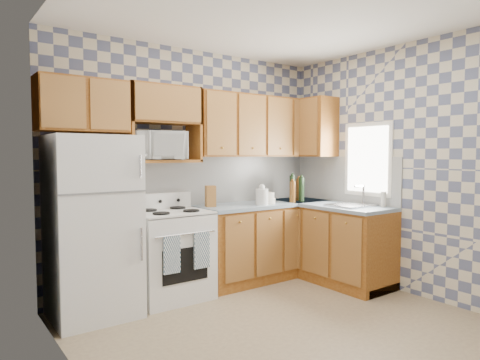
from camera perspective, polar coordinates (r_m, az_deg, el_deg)
name	(u,v)px	position (r m, az deg, el deg)	size (l,w,h in m)	color
floor	(286,327)	(3.98, 6.11, -18.87)	(3.40, 3.40, 0.00)	#7B654D
back_wall	(193,168)	(4.98, -6.23, 1.61)	(3.40, 0.02, 2.70)	slate
right_wall	(403,169)	(4.99, 20.87, 1.40)	(0.02, 3.20, 2.70)	slate
backsplash_back	(223,180)	(5.19, -2.33, 0.04)	(2.60, 0.01, 0.56)	silver
backsplash_right	(344,179)	(5.46, 13.73, 0.11)	(0.01, 1.60, 0.56)	silver
refrigerator	(93,227)	(4.20, -19.07, -5.90)	(0.75, 0.70, 1.68)	white
stove_body	(170,256)	(4.60, -9.27, -9.92)	(0.76, 0.65, 0.90)	white
cooktop	(170,212)	(4.51, -9.33, -4.29)	(0.76, 0.65, 0.03)	silver
backguard	(158,201)	(4.75, -10.83, -2.76)	(0.76, 0.08, 0.17)	white
dish_towel_left	(172,255)	(4.20, -9.08, -9.81)	(0.17, 0.03, 0.36)	navy
dish_towel_right	(202,250)	(4.36, -5.15, -9.30)	(0.17, 0.03, 0.36)	navy
base_cabinets_back	(265,241)	(5.31, 3.31, -8.16)	(1.75, 0.60, 0.88)	#6D330F
base_cabinets_right	(327,242)	(5.34, 11.59, -8.16)	(0.60, 1.60, 0.88)	#6D330F
countertop_back	(265,204)	(5.23, 3.36, -3.23)	(1.77, 0.63, 0.04)	gray
countertop_right	(328,205)	(5.27, 11.61, -3.26)	(0.63, 1.60, 0.04)	gray
upper_cabinets_back	(258,127)	(5.32, 2.43, 7.13)	(1.75, 0.33, 0.74)	#6D330F
upper_cabinets_fridge	(82,105)	(4.35, -20.28, 9.33)	(0.82, 0.33, 0.50)	#6D330F
upper_cabinets_right	(310,128)	(5.65, 9.30, 6.87)	(0.33, 0.70, 0.74)	#6D330F
microwave_shelf	(163,161)	(4.62, -10.29, 2.48)	(0.80, 0.33, 0.03)	#6D330F
microwave	(158,146)	(4.58, -10.92, 4.53)	(0.54, 0.37, 0.30)	white
sink	(351,205)	(5.04, 14.60, -3.31)	(0.48, 0.40, 0.03)	#B7B7BC
window	(368,159)	(5.23, 16.67, 2.66)	(0.02, 0.66, 0.86)	silver
bottle_0	(292,189)	(5.36, 6.98, -1.14)	(0.07, 0.07, 0.32)	black
bottle_1	(301,189)	(5.39, 8.20, -1.24)	(0.07, 0.07, 0.30)	black
bottle_2	(299,189)	(5.49, 7.84, -1.26)	(0.07, 0.07, 0.28)	brown
bottle_3	(293,192)	(5.26, 7.02, -1.58)	(0.07, 0.07, 0.26)	brown
knife_block	(210,196)	(4.82, -3.96, -2.16)	(0.11, 0.11, 0.24)	brown
electric_kettle	(262,197)	(4.98, 2.93, -2.26)	(0.15, 0.15, 0.19)	white
food_containers	(267,198)	(5.10, 3.59, -2.42)	(0.20, 0.20, 0.14)	beige
soap_bottle	(383,199)	(5.04, 18.59, -2.46)	(0.06, 0.06, 0.17)	beige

